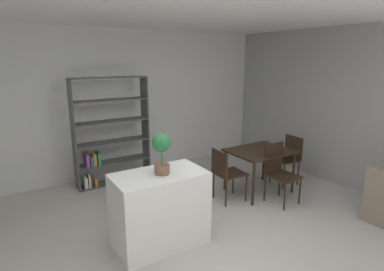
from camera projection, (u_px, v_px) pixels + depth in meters
ground_plane at (202, 247)px, 3.83m from camera, size 9.05×9.05×0.00m
back_partition at (115, 104)px, 5.98m from camera, size 6.58×0.06×2.81m
right_partition_gray at (365, 111)px, 5.18m from camera, size 0.06×6.12×2.81m
kitchen_island at (160, 209)px, 3.81m from camera, size 1.11×0.63×0.93m
potted_plant_on_island at (162, 150)px, 3.62m from camera, size 0.22×0.22×0.49m
open_bookshelf at (108, 138)px, 5.61m from camera, size 1.34×0.32×1.95m
dining_table at (260, 155)px, 5.29m from camera, size 1.04×0.83×0.75m
dining_chair_window_side at (289, 155)px, 5.70m from camera, size 0.44×0.43×0.88m
dining_chair_island_side at (225, 171)px, 4.96m from camera, size 0.48×0.45×0.86m
dining_chair_near at (278, 168)px, 4.97m from camera, size 0.45×0.48×0.94m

